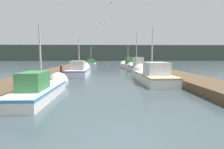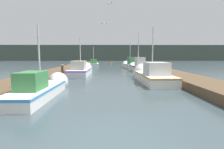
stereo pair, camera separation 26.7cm
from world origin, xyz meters
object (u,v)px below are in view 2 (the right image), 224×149
at_px(fishing_boat_4, 130,65).
at_px(mooring_piling_1, 161,71).
at_px(fishing_boat_0, 42,88).
at_px(fishing_boat_2, 81,70).
at_px(fishing_boat_5, 94,64).
at_px(mooring_piling_2, 134,63).
at_px(fishing_boat_3, 138,67).
at_px(seagull_lead, 110,3).
at_px(mooring_piling_3, 62,71).
at_px(fishing_boat_1, 151,75).
at_px(channel_buoy, 111,63).
at_px(seagull_1, 104,24).
at_px(mooring_piling_0, 146,67).

xyz_separation_m(fishing_boat_4, mooring_piling_1, (1.44, -11.16, 0.08)).
relative_size(fishing_boat_0, fishing_boat_4, 0.89).
xyz_separation_m(fishing_boat_0, fishing_boat_2, (0.35, 9.06, 0.06)).
bearing_deg(fishing_boat_5, mooring_piling_2, 0.43).
distance_m(fishing_boat_3, fishing_boat_5, 11.67).
distance_m(fishing_boat_3, mooring_piling_2, 10.64).
bearing_deg(fishing_boat_5, seagull_lead, -86.05).
relative_size(fishing_boat_0, mooring_piling_3, 4.84).
height_order(fishing_boat_1, fishing_boat_4, fishing_boat_1).
height_order(fishing_boat_4, channel_buoy, fishing_boat_4).
bearing_deg(fishing_boat_1, fishing_boat_3, 85.61).
bearing_deg(seagull_1, mooring_piling_3, -9.23).
bearing_deg(mooring_piling_1, mooring_piling_2, 90.23).
distance_m(fishing_boat_3, fishing_boat_4, 4.98).
bearing_deg(mooring_piling_2, mooring_piling_1, -89.77).
bearing_deg(fishing_boat_2, fishing_boat_0, -91.74).
relative_size(fishing_boat_4, fishing_boat_5, 1.29).
bearing_deg(fishing_boat_2, mooring_piling_0, 29.78).
bearing_deg(fishing_boat_4, fishing_boat_3, -90.85).
bearing_deg(mooring_piling_3, mooring_piling_0, 35.34).
xyz_separation_m(fishing_boat_4, seagull_lead, (-2.95, -12.24, 5.39)).
distance_m(fishing_boat_2, mooring_piling_2, 16.24).
height_order(mooring_piling_2, channel_buoy, mooring_piling_2).
bearing_deg(seagull_1, mooring_piling_1, 166.15).
height_order(fishing_boat_0, fishing_boat_1, fishing_boat_1).
bearing_deg(fishing_boat_3, mooring_piling_2, 81.63).
relative_size(mooring_piling_0, mooring_piling_3, 0.97).
bearing_deg(fishing_boat_2, mooring_piling_2, 64.17).
height_order(fishing_boat_2, fishing_boat_3, fishing_boat_3).
distance_m(fishing_boat_0, fishing_boat_4, 19.00).
distance_m(fishing_boat_1, mooring_piling_1, 2.67).
bearing_deg(mooring_piling_2, mooring_piling_3, -117.15).
bearing_deg(mooring_piling_0, fishing_boat_3, -172.82).
distance_m(fishing_boat_1, fishing_boat_2, 7.42).
bearing_deg(seagull_1, fishing_boat_2, -49.55).
height_order(fishing_boat_1, fishing_boat_3, fishing_boat_3).
bearing_deg(fishing_boat_0, channel_buoy, 83.74).
xyz_separation_m(fishing_boat_0, channel_buoy, (3.40, 29.83, -0.24)).
distance_m(fishing_boat_0, seagull_lead, 8.56).
distance_m(fishing_boat_1, mooring_piling_0, 8.73).
height_order(fishing_boat_4, mooring_piling_3, fishing_boat_4).
bearing_deg(fishing_boat_3, mooring_piling_0, 3.91).
bearing_deg(fishing_boat_3, channel_buoy, 97.47).
bearing_deg(fishing_boat_2, mooring_piling_3, -122.62).
bearing_deg(fishing_boat_5, seagull_1, -87.00).
bearing_deg(mooring_piling_0, fishing_boat_4, 106.82).
height_order(fishing_boat_5, channel_buoy, fishing_boat_5).
bearing_deg(fishing_boat_4, fishing_boat_2, -128.93).
height_order(fishing_boat_2, mooring_piling_0, fishing_boat_2).
bearing_deg(seagull_lead, mooring_piling_1, 55.10).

